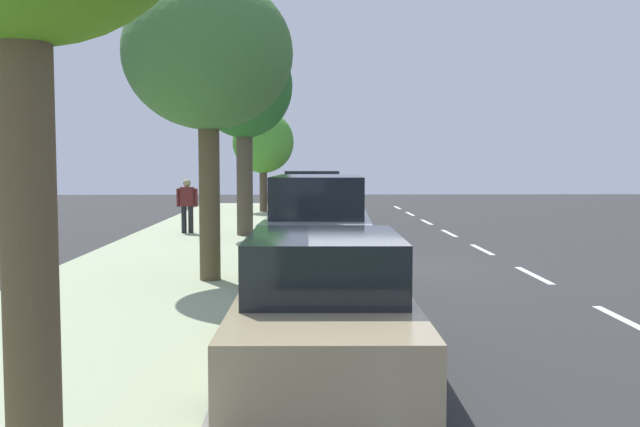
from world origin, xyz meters
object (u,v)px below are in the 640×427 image
(parked_sedan_red_nearest, at_px, (311,196))
(parked_suv_silver_mid, at_px, (319,226))
(parked_sedan_tan_far, at_px, (324,308))
(parked_pickup_white_second, at_px, (310,202))
(bicycle_at_curb, at_px, (292,237))
(cyclist_with_backpack, at_px, (284,207))
(pedestrian_on_phone, at_px, (187,203))
(street_tree_mid_block, at_px, (244,88))
(street_tree_far_end, at_px, (208,56))
(street_tree_near_cyclist, at_px, (263,142))

(parked_sedan_red_nearest, distance_m, parked_suv_silver_mid, 17.07)
(parked_sedan_red_nearest, xyz_separation_m, parked_suv_silver_mid, (0.05, 17.07, 0.27))
(parked_sedan_red_nearest, relative_size, parked_sedan_tan_far, 1.00)
(parked_pickup_white_second, height_order, bicycle_at_curb, parked_pickup_white_second)
(parked_pickup_white_second, relative_size, cyclist_with_backpack, 3.01)
(pedestrian_on_phone, bearing_deg, bicycle_at_curb, 133.16)
(street_tree_mid_block, xyz_separation_m, street_tree_far_end, (-0.00, 7.79, -0.20))
(parked_sedan_red_nearest, relative_size, parked_suv_silver_mid, 0.92)
(parked_sedan_red_nearest, relative_size, street_tree_far_end, 0.83)
(parked_sedan_tan_far, relative_size, street_tree_near_cyclist, 1.06)
(street_tree_far_end, distance_m, pedestrian_on_phone, 9.11)
(parked_pickup_white_second, height_order, cyclist_with_backpack, parked_pickup_white_second)
(parked_pickup_white_second, xyz_separation_m, parked_suv_silver_mid, (-0.08, 10.48, 0.13))
(parked_sedan_red_nearest, xyz_separation_m, street_tree_mid_block, (2.00, 10.42, 3.56))
(parked_sedan_red_nearest, relative_size, parked_pickup_white_second, 0.82)
(parked_suv_silver_mid, xyz_separation_m, parked_sedan_tan_far, (0.08, 6.57, -0.27))
(parked_sedan_red_nearest, distance_m, bicycle_at_curb, 13.15)
(bicycle_at_curb, height_order, street_tree_near_cyclist, street_tree_near_cyclist)
(street_tree_near_cyclist, distance_m, street_tree_far_end, 17.49)
(bicycle_at_curb, xyz_separation_m, pedestrian_on_phone, (3.12, -3.32, 0.67))
(parked_sedan_tan_far, distance_m, street_tree_mid_block, 13.81)
(parked_suv_silver_mid, relative_size, parked_sedan_tan_far, 1.08)
(cyclist_with_backpack, relative_size, street_tree_near_cyclist, 0.43)
(parked_sedan_red_nearest, height_order, street_tree_near_cyclist, street_tree_near_cyclist)
(parked_pickup_white_second, relative_size, parked_suv_silver_mid, 1.12)
(parked_sedan_tan_far, bearing_deg, parked_suv_silver_mid, -90.74)
(parked_suv_silver_mid, xyz_separation_m, street_tree_far_end, (1.95, 1.14, 3.08))
(cyclist_with_backpack, relative_size, street_tree_far_end, 0.34)
(street_tree_far_end, bearing_deg, parked_pickup_white_second, -99.16)
(parked_suv_silver_mid, bearing_deg, parked_sedan_tan_far, 89.26)
(parked_suv_silver_mid, xyz_separation_m, pedestrian_on_phone, (3.68, -7.26, 0.02))
(cyclist_with_backpack, bearing_deg, bicycle_at_curb, 115.55)
(parked_sedan_red_nearest, distance_m, cyclist_with_backpack, 12.70)
(cyclist_with_backpack, relative_size, pedestrian_on_phone, 1.14)
(parked_pickup_white_second, relative_size, street_tree_mid_block, 0.94)
(parked_suv_silver_mid, bearing_deg, street_tree_far_end, 30.37)
(pedestrian_on_phone, bearing_deg, parked_pickup_white_second, -138.18)
(parked_pickup_white_second, xyz_separation_m, pedestrian_on_phone, (3.60, 3.22, 0.15))
(parked_pickup_white_second, bearing_deg, cyclist_with_backpack, 83.36)
(cyclist_with_backpack, xyz_separation_m, pedestrian_on_phone, (2.90, -2.86, -0.05))
(parked_pickup_white_second, xyz_separation_m, parked_sedan_tan_far, (0.00, 17.05, -0.15))
(parked_pickup_white_second, height_order, street_tree_near_cyclist, street_tree_near_cyclist)
(parked_sedan_red_nearest, height_order, parked_pickup_white_second, parked_pickup_white_second)
(parked_pickup_white_second, xyz_separation_m, cyclist_with_backpack, (0.71, 6.09, 0.20))
(street_tree_far_end, xyz_separation_m, pedestrian_on_phone, (1.73, -8.40, -3.06))
(street_tree_near_cyclist, bearing_deg, street_tree_far_end, 90.00)
(parked_sedan_red_nearest, xyz_separation_m, bicycle_at_curb, (0.62, 13.13, -0.37))
(street_tree_mid_block, height_order, pedestrian_on_phone, street_tree_mid_block)
(parked_sedan_red_nearest, relative_size, bicycle_at_curb, 3.41)
(parked_sedan_red_nearest, xyz_separation_m, parked_sedan_tan_far, (0.13, 23.63, 0.00))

